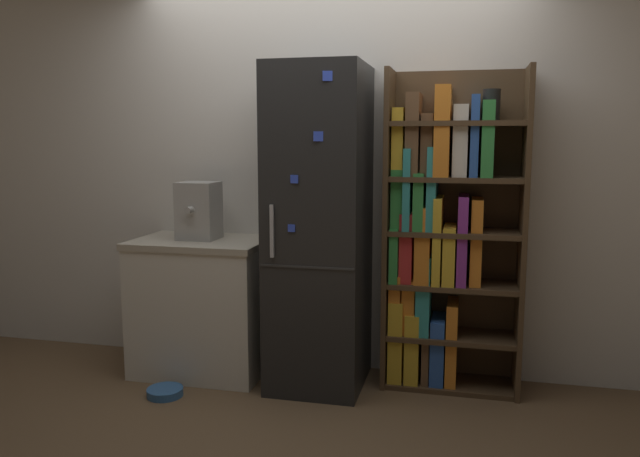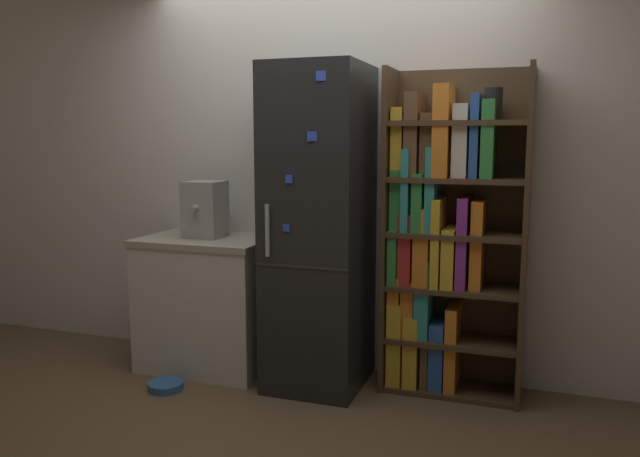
% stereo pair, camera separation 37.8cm
% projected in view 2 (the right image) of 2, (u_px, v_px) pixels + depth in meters
% --- Properties ---
extents(ground_plane, '(16.00, 16.00, 0.00)m').
position_uv_depth(ground_plane, '(312.00, 390.00, 3.79)').
color(ground_plane, brown).
extents(wall_back, '(8.00, 0.05, 2.60)m').
position_uv_depth(wall_back, '(336.00, 172.00, 4.04)').
color(wall_back, silver).
rests_on(wall_back, ground_plane).
extents(refrigerator, '(0.56, 0.65, 1.95)m').
position_uv_depth(refrigerator, '(319.00, 229.00, 3.78)').
color(refrigerator, black).
rests_on(refrigerator, ground_plane).
extents(bookshelf, '(0.82, 0.36, 1.92)m').
position_uv_depth(bookshelf, '(441.00, 239.00, 3.70)').
color(bookshelf, '#4C3823').
rests_on(bookshelf, ground_plane).
extents(kitchen_counter, '(0.85, 0.60, 0.88)m').
position_uv_depth(kitchen_counter, '(208.00, 302.00, 4.13)').
color(kitchen_counter, silver).
rests_on(kitchen_counter, ground_plane).
extents(espresso_machine, '(0.24, 0.28, 0.37)m').
position_uv_depth(espresso_machine, '(205.00, 209.00, 4.06)').
color(espresso_machine, '#A5A39E').
rests_on(espresso_machine, kitchen_counter).
extents(pet_bowl, '(0.21, 0.21, 0.05)m').
position_uv_depth(pet_bowl, '(166.00, 385.00, 3.79)').
color(pet_bowl, '#3366A5').
rests_on(pet_bowl, ground_plane).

